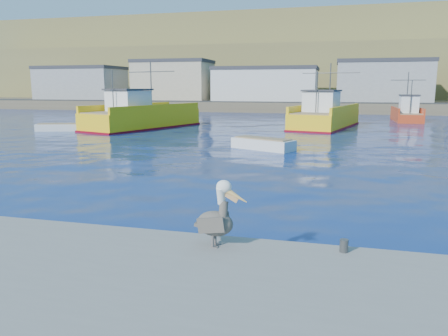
{
  "coord_description": "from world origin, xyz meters",
  "views": [
    {
      "loc": [
        2.7,
        -13.34,
        4.27
      ],
      "look_at": [
        -1.27,
        2.09,
        1.28
      ],
      "focal_mm": 35.0,
      "sensor_mm": 36.0,
      "label": 1
    }
  ],
  "objects_px": {
    "boat_orange": "(407,113)",
    "skiff_extra": "(122,120)",
    "trawler_yellow_b": "(325,117)",
    "skiff_mid": "(263,145)",
    "trawler_yellow_a": "(141,117)",
    "pelican": "(217,218)",
    "skiff_left": "(59,128)"
  },
  "relations": [
    {
      "from": "skiff_extra",
      "to": "trawler_yellow_b",
      "type": "bearing_deg",
      "value": -0.64
    },
    {
      "from": "boat_orange",
      "to": "skiff_mid",
      "type": "xyz_separation_m",
      "value": [
        -13.17,
        -28.28,
        -0.7
      ]
    },
    {
      "from": "skiff_left",
      "to": "skiff_mid",
      "type": "distance_m",
      "value": 22.57
    },
    {
      "from": "trawler_yellow_a",
      "to": "trawler_yellow_b",
      "type": "relative_size",
      "value": 1.07
    },
    {
      "from": "trawler_yellow_b",
      "to": "pelican",
      "type": "xyz_separation_m",
      "value": [
        -1.46,
        -37.32,
        0.07
      ]
    },
    {
      "from": "boat_orange",
      "to": "trawler_yellow_a",
      "type": "bearing_deg",
      "value": -149.91
    },
    {
      "from": "skiff_left",
      "to": "skiff_extra",
      "type": "distance_m",
      "value": 10.29
    },
    {
      "from": "skiff_mid",
      "to": "pelican",
      "type": "relative_size",
      "value": 2.86
    },
    {
      "from": "skiff_mid",
      "to": "pelican",
      "type": "bearing_deg",
      "value": -83.77
    },
    {
      "from": "skiff_left",
      "to": "skiff_mid",
      "type": "relative_size",
      "value": 0.93
    },
    {
      "from": "trawler_yellow_b",
      "to": "skiff_mid",
      "type": "xyz_separation_m",
      "value": [
        -3.62,
        -17.45,
        -0.82
      ]
    },
    {
      "from": "skiff_left",
      "to": "skiff_mid",
      "type": "xyz_separation_m",
      "value": [
        21.28,
        -7.52,
        0.02
      ]
    },
    {
      "from": "skiff_mid",
      "to": "pelican",
      "type": "height_order",
      "value": "pelican"
    },
    {
      "from": "boat_orange",
      "to": "skiff_left",
      "type": "height_order",
      "value": "boat_orange"
    },
    {
      "from": "trawler_yellow_b",
      "to": "boat_orange",
      "type": "xyz_separation_m",
      "value": [
        9.55,
        10.83,
        -0.12
      ]
    },
    {
      "from": "boat_orange",
      "to": "trawler_yellow_b",
      "type": "bearing_deg",
      "value": -131.4
    },
    {
      "from": "boat_orange",
      "to": "skiff_mid",
      "type": "relative_size",
      "value": 1.66
    },
    {
      "from": "trawler_yellow_a",
      "to": "pelican",
      "type": "height_order",
      "value": "trawler_yellow_a"
    },
    {
      "from": "trawler_yellow_b",
      "to": "skiff_extra",
      "type": "height_order",
      "value": "trawler_yellow_b"
    },
    {
      "from": "boat_orange",
      "to": "skiff_mid",
      "type": "distance_m",
      "value": 31.2
    },
    {
      "from": "trawler_yellow_a",
      "to": "pelican",
      "type": "bearing_deg",
      "value": -62.2
    },
    {
      "from": "trawler_yellow_b",
      "to": "pelican",
      "type": "relative_size",
      "value": 8.33
    },
    {
      "from": "pelican",
      "to": "skiff_extra",
      "type": "bearing_deg",
      "value": 120.38
    },
    {
      "from": "trawler_yellow_a",
      "to": "skiff_left",
      "type": "bearing_deg",
      "value": -144.99
    },
    {
      "from": "skiff_left",
      "to": "skiff_mid",
      "type": "height_order",
      "value": "skiff_mid"
    },
    {
      "from": "skiff_mid",
      "to": "pelican",
      "type": "xyz_separation_m",
      "value": [
        2.17,
        -19.87,
        0.89
      ]
    },
    {
      "from": "skiff_left",
      "to": "pelican",
      "type": "xyz_separation_m",
      "value": [
        23.44,
        -27.39,
        0.91
      ]
    },
    {
      "from": "trawler_yellow_a",
      "to": "pelican",
      "type": "distance_m",
      "value": 36.17
    },
    {
      "from": "skiff_extra",
      "to": "pelican",
      "type": "relative_size",
      "value": 2.54
    },
    {
      "from": "skiff_extra",
      "to": "pelican",
      "type": "bearing_deg",
      "value": -59.62
    },
    {
      "from": "skiff_mid",
      "to": "skiff_extra",
      "type": "relative_size",
      "value": 1.13
    },
    {
      "from": "boat_orange",
      "to": "skiff_extra",
      "type": "xyz_separation_m",
      "value": [
        -33.04,
        -10.56,
        -0.72
      ]
    }
  ]
}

